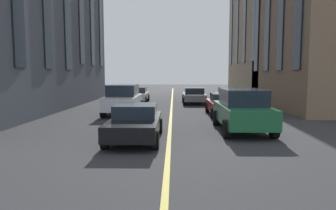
{
  "coord_description": "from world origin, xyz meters",
  "views": [
    {
      "loc": [
        5.0,
        -0.18,
        2.55
      ],
      "look_at": [
        17.33,
        0.06,
        1.3
      ],
      "focal_mm": 32.88,
      "sensor_mm": 36.0,
      "label": 1
    }
  ],
  "objects_px": {
    "car_grey_mid": "(194,95)",
    "car_silver_trailing": "(137,95)",
    "car_red_parked_a": "(224,104)",
    "car_white_far": "(123,99)",
    "car_black_oncoming": "(136,122)",
    "car_green_parked_b": "(242,110)",
    "car_silver_near": "(228,95)"
  },
  "relations": [
    {
      "from": "car_black_oncoming",
      "to": "car_white_far",
      "type": "distance_m",
      "value": 7.83
    },
    {
      "from": "car_black_oncoming",
      "to": "car_silver_near",
      "type": "xyz_separation_m",
      "value": [
        15.21,
        -6.2,
        -0.0
      ]
    },
    {
      "from": "car_green_parked_b",
      "to": "car_black_oncoming",
      "type": "xyz_separation_m",
      "value": [
        -1.93,
        4.52,
        -0.27
      ]
    },
    {
      "from": "car_green_parked_b",
      "to": "car_silver_near",
      "type": "distance_m",
      "value": 13.39
    },
    {
      "from": "car_red_parked_a",
      "to": "car_grey_mid",
      "type": "bearing_deg",
      "value": 9.99
    },
    {
      "from": "car_green_parked_b",
      "to": "car_silver_trailing",
      "type": "height_order",
      "value": "car_green_parked_b"
    },
    {
      "from": "car_white_far",
      "to": "car_red_parked_a",
      "type": "distance_m",
      "value": 6.32
    },
    {
      "from": "car_black_oncoming",
      "to": "car_silver_trailing",
      "type": "bearing_deg",
      "value": 6.59
    },
    {
      "from": "car_silver_near",
      "to": "car_silver_trailing",
      "type": "relative_size",
      "value": 0.89
    },
    {
      "from": "car_white_far",
      "to": "car_red_parked_a",
      "type": "xyz_separation_m",
      "value": [
        -0.5,
        -6.3,
        -0.27
      ]
    },
    {
      "from": "car_grey_mid",
      "to": "car_red_parked_a",
      "type": "bearing_deg",
      "value": -170.01
    },
    {
      "from": "car_grey_mid",
      "to": "car_silver_trailing",
      "type": "xyz_separation_m",
      "value": [
        0.85,
        5.03,
        0.0
      ]
    },
    {
      "from": "car_red_parked_a",
      "to": "car_silver_trailing",
      "type": "bearing_deg",
      "value": 36.78
    },
    {
      "from": "car_grey_mid",
      "to": "car_silver_trailing",
      "type": "distance_m",
      "value": 5.1
    },
    {
      "from": "car_grey_mid",
      "to": "car_red_parked_a",
      "type": "height_order",
      "value": "same"
    },
    {
      "from": "car_white_far",
      "to": "car_black_oncoming",
      "type": "bearing_deg",
      "value": -167.23
    },
    {
      "from": "car_green_parked_b",
      "to": "car_black_oncoming",
      "type": "height_order",
      "value": "car_green_parked_b"
    },
    {
      "from": "car_silver_near",
      "to": "car_red_parked_a",
      "type": "bearing_deg",
      "value": 168.6
    },
    {
      "from": "car_grey_mid",
      "to": "car_silver_near",
      "type": "relative_size",
      "value": 1.13
    },
    {
      "from": "car_grey_mid",
      "to": "car_red_parked_a",
      "type": "relative_size",
      "value": 1.0
    },
    {
      "from": "car_black_oncoming",
      "to": "car_red_parked_a",
      "type": "distance_m",
      "value": 8.47
    },
    {
      "from": "car_silver_near",
      "to": "car_black_oncoming",
      "type": "bearing_deg",
      "value": 157.83
    },
    {
      "from": "car_white_far",
      "to": "car_silver_trailing",
      "type": "height_order",
      "value": "car_white_far"
    },
    {
      "from": "car_silver_trailing",
      "to": "car_red_parked_a",
      "type": "bearing_deg",
      "value": -143.22
    },
    {
      "from": "car_white_far",
      "to": "car_red_parked_a",
      "type": "bearing_deg",
      "value": -94.55
    },
    {
      "from": "car_red_parked_a",
      "to": "car_green_parked_b",
      "type": "bearing_deg",
      "value": 179.46
    },
    {
      "from": "car_grey_mid",
      "to": "car_black_oncoming",
      "type": "height_order",
      "value": "same"
    },
    {
      "from": "car_white_far",
      "to": "car_silver_near",
      "type": "xyz_separation_m",
      "value": [
        7.58,
        -7.93,
        -0.27
      ]
    },
    {
      "from": "car_grey_mid",
      "to": "car_green_parked_b",
      "type": "bearing_deg",
      "value": -174.22
    },
    {
      "from": "car_white_far",
      "to": "car_silver_near",
      "type": "height_order",
      "value": "car_white_far"
    },
    {
      "from": "car_green_parked_b",
      "to": "car_white_far",
      "type": "bearing_deg",
      "value": 47.61
    },
    {
      "from": "car_silver_trailing",
      "to": "car_grey_mid",
      "type": "bearing_deg",
      "value": -99.64
    }
  ]
}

